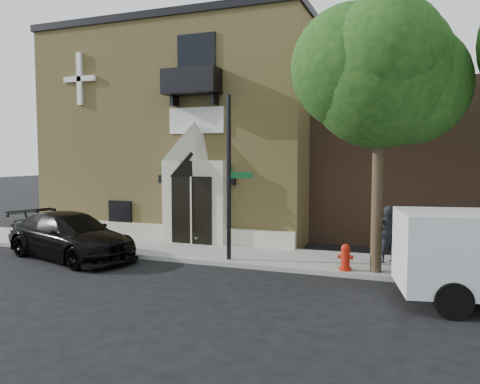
% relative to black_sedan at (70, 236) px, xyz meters
% --- Properties ---
extents(ground, '(120.00, 120.00, 0.00)m').
position_rel_black_sedan_xyz_m(ground, '(4.06, 0.72, -0.78)').
color(ground, black).
rests_on(ground, ground).
extents(sidewalk, '(42.00, 3.00, 0.15)m').
position_rel_black_sedan_xyz_m(sidewalk, '(5.06, 2.22, -0.71)').
color(sidewalk, gray).
rests_on(sidewalk, ground).
extents(church, '(12.20, 11.01, 9.30)m').
position_rel_black_sedan_xyz_m(church, '(1.07, 8.67, 3.85)').
color(church, tan).
rests_on(church, ground).
extents(street_tree_left, '(4.97, 4.38, 7.77)m').
position_rel_black_sedan_xyz_m(street_tree_left, '(10.08, 1.07, 5.08)').
color(street_tree_left, '#38281C').
rests_on(street_tree_left, sidewalk).
extents(black_sedan, '(5.80, 3.61, 1.57)m').
position_rel_black_sedan_xyz_m(black_sedan, '(0.00, 0.00, 0.00)').
color(black_sedan, black).
rests_on(black_sedan, ground).
extents(street_sign, '(0.95, 0.83, 5.33)m').
position_rel_black_sedan_xyz_m(street_sign, '(5.45, 1.19, 2.05)').
color(street_sign, black).
rests_on(street_sign, sidewalk).
extents(fire_hydrant, '(0.45, 0.36, 0.79)m').
position_rel_black_sedan_xyz_m(fire_hydrant, '(9.21, 1.02, -0.24)').
color(fire_hydrant, '#B11B0A').
rests_on(fire_hydrant, sidewalk).
extents(dumpster, '(1.89, 1.13, 1.20)m').
position_rel_black_sedan_xyz_m(dumpster, '(12.79, 1.54, -0.02)').
color(dumpster, '#0E3416').
rests_on(dumpster, sidewalk).
extents(planter, '(0.68, 0.63, 0.64)m').
position_rel_black_sedan_xyz_m(planter, '(3.28, 3.32, -0.31)').
color(planter, '#51642F').
rests_on(planter, sidewalk).
extents(pedestrian_near, '(0.78, 0.75, 1.80)m').
position_rel_black_sedan_xyz_m(pedestrian_near, '(10.27, 2.53, 0.27)').
color(pedestrian_near, black).
rests_on(pedestrian_near, sidewalk).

